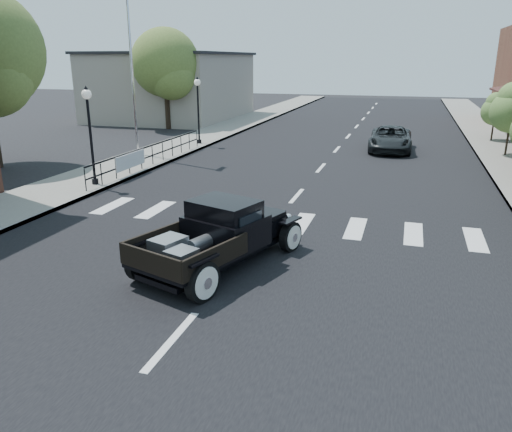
# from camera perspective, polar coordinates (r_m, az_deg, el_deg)

# --- Properties ---
(ground) EXTENTS (120.00, 120.00, 0.00)m
(ground) POSITION_cam_1_polar(r_m,az_deg,el_deg) (11.49, -2.96, -6.59)
(ground) COLOR black
(ground) RESTS_ON ground
(road) EXTENTS (14.00, 80.00, 0.02)m
(road) POSITION_cam_1_polar(r_m,az_deg,el_deg) (25.54, 8.59, 6.77)
(road) COLOR black
(road) RESTS_ON ground
(road_markings) EXTENTS (12.00, 60.00, 0.06)m
(road_markings) POSITION_cam_1_polar(r_m,az_deg,el_deg) (20.71, 6.47, 4.33)
(road_markings) COLOR silver
(road_markings) RESTS_ON ground
(sidewalk_left) EXTENTS (3.00, 80.00, 0.15)m
(sidewalk_left) POSITION_cam_1_polar(r_m,az_deg,el_deg) (28.02, -9.00, 7.84)
(sidewalk_left) COLOR gray
(sidewalk_left) RESTS_ON ground
(low_building_left) EXTENTS (10.00, 12.00, 5.00)m
(low_building_left) POSITION_cam_1_polar(r_m,az_deg,el_deg) (42.23, -9.53, 14.33)
(low_building_left) COLOR gray
(low_building_left) RESTS_ON ground
(railing) EXTENTS (0.08, 10.00, 1.00)m
(railing) POSITION_cam_1_polar(r_m,az_deg,el_deg) (23.01, -11.76, 7.05)
(railing) COLOR black
(railing) RESTS_ON sidewalk_left
(banner) EXTENTS (0.04, 2.20, 0.60)m
(banner) POSITION_cam_1_polar(r_m,az_deg,el_deg) (21.30, -14.09, 5.52)
(banner) COLOR silver
(banner) RESTS_ON sidewalk_left
(lamp_post_b) EXTENTS (0.36, 0.36, 3.62)m
(lamp_post_b) POSITION_cam_1_polar(r_m,az_deg,el_deg) (19.60, -18.37, 8.64)
(lamp_post_b) COLOR black
(lamp_post_b) RESTS_ON sidewalk_left
(lamp_post_c) EXTENTS (0.36, 0.36, 3.62)m
(lamp_post_c) POSITION_cam_1_polar(r_m,az_deg,el_deg) (28.30, -6.62, 11.88)
(lamp_post_c) COLOR black
(lamp_post_c) RESTS_ON sidewalk_left
(flagpole) EXTENTS (0.12, 0.12, 11.21)m
(flagpole) POSITION_cam_1_polar(r_m,az_deg,el_deg) (25.35, -14.26, 19.43)
(flagpole) COLOR silver
(flagpole) RESTS_ON sidewalk_left
(big_tree_far) EXTENTS (4.59, 4.59, 6.74)m
(big_tree_far) POSITION_cam_1_polar(r_m,az_deg,el_deg) (35.71, -10.24, 15.15)
(big_tree_far) COLOR #53682C
(big_tree_far) RESTS_ON ground
(small_tree_d) EXTENTS (2.03, 2.03, 3.38)m
(small_tree_d) POSITION_cam_1_polar(r_m,az_deg,el_deg) (27.55, 27.06, 9.71)
(small_tree_d) COLOR #4D6D31
(small_tree_d) RESTS_ON sidewalk_right
(small_tree_e) EXTENTS (1.57, 1.57, 2.62)m
(small_tree_e) POSITION_cam_1_polar(r_m,az_deg,el_deg) (32.48, 25.58, 10.15)
(small_tree_e) COLOR #4D6D31
(small_tree_e) RESTS_ON sidewalk_right
(hotrod_pickup) EXTENTS (3.52, 5.06, 1.60)m
(hotrod_pickup) POSITION_cam_1_polar(r_m,az_deg,el_deg) (11.62, -4.24, -2.08)
(hotrod_pickup) COLOR black
(hotrod_pickup) RESTS_ON ground
(second_car) EXTENTS (2.21, 4.64, 1.28)m
(second_car) POSITION_cam_1_polar(r_m,az_deg,el_deg) (27.60, 15.12, 8.49)
(second_car) COLOR black
(second_car) RESTS_ON ground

